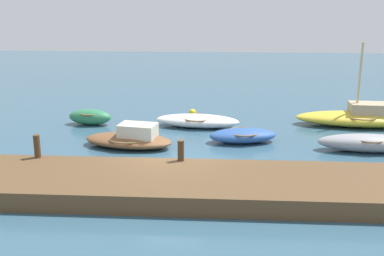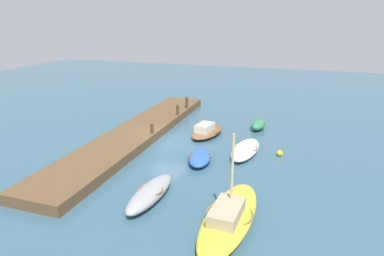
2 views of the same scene
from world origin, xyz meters
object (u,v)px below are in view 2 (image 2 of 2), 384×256
Objects in this scene: rowboat_blue at (200,157)px; marker_buoy at (280,153)px; rowboat_white at (245,150)px; mooring_post_mid_east at (152,128)px; dinghy_green at (258,125)px; motorboat_brown at (207,131)px; sailboat_yellow at (229,216)px; mooring_post_west at (187,103)px; mooring_post_mid_west at (178,110)px; rowboat_grey at (150,193)px.

rowboat_blue reaches higher than marker_buoy.
mooring_post_mid_east is (-0.22, -7.15, 0.70)m from rowboat_white.
marker_buoy is at bearing 28.87° from dinghy_green.
dinghy_green is 5.67m from rowboat_white.
motorboat_brown is at bearing -45.90° from dinghy_green.
sailboat_yellow is at bearing 18.14° from rowboat_blue.
rowboat_white is at bearing 88.24° from mooring_post_mid_east.
mooring_post_west is (-2.43, -7.26, 0.76)m from dinghy_green.
mooring_post_west is (-10.34, -4.57, 0.84)m from rowboat_blue.
rowboat_white reaches higher than marker_buoy.
motorboat_brown is (-2.81, -3.59, 0.05)m from rowboat_white.
sailboat_yellow is at bearing 8.98° from dinghy_green.
mooring_post_west reaches higher than motorboat_brown.
mooring_post_mid_west reaches higher than marker_buoy.
dinghy_green reaches higher than rowboat_white.
mooring_post_mid_east is (5.45, -7.26, 0.61)m from dinghy_green.
motorboat_brown is 6.43m from mooring_post_west.
rowboat_white is at bearing -171.56° from sailboat_yellow.
dinghy_green is 13.80m from rowboat_grey.
sailboat_yellow is 8.51× the size of mooring_post_mid_east.
motorboat_brown is 5.15m from rowboat_blue.
mooring_post_west is at bearing -136.25° from motorboat_brown.
rowboat_blue is at bearing 30.18° from mooring_post_mid_west.
rowboat_white is 5.79× the size of mooring_post_mid_east.
rowboat_white is 8.43m from rowboat_grey.
marker_buoy is at bearing 61.02° from mooring_post_mid_west.
sailboat_yellow is at bearing 25.45° from mooring_post_west.
dinghy_green is at bearing 90.38° from mooring_post_mid_west.
mooring_post_mid_east reaches higher than dinghy_green.
rowboat_blue is 3.12× the size of mooring_post_west.
rowboat_grey is 9.95m from marker_buoy.
mooring_post_west is 12.23m from marker_buoy.
rowboat_blue is at bearing -43.17° from rowboat_white.
mooring_post_mid_west is at bearing -122.36° from rowboat_white.
rowboat_grey is 1.32× the size of rowboat_blue.
dinghy_green is at bearing 151.35° from rowboat_blue.
rowboat_grey is at bearing -36.26° from marker_buoy.
sailboat_yellow is at bearing 10.83° from rowboat_white.
motorboat_brown is at bearing 51.65° from mooring_post_mid_west.
rowboat_blue is at bearing 61.73° from mooring_post_mid_east.
motorboat_brown is (2.86, -3.70, -0.04)m from dinghy_green.
sailboat_yellow reaches higher than mooring_post_mid_west.
sailboat_yellow is 4.42m from rowboat_grey.
motorboat_brown is 4.59m from mooring_post_mid_west.
mooring_post_west is (-16.58, -7.89, 0.71)m from sailboat_yellow.
dinghy_green is 0.56× the size of motorboat_brown.
mooring_post_mid_west is 2.13× the size of marker_buoy.
rowboat_grey is 5.02× the size of mooring_post_mid_west.
marker_buoy is at bearing 50.76° from mooring_post_west.
mooring_post_mid_east is (5.40, 0.00, -0.05)m from mooring_post_mid_west.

